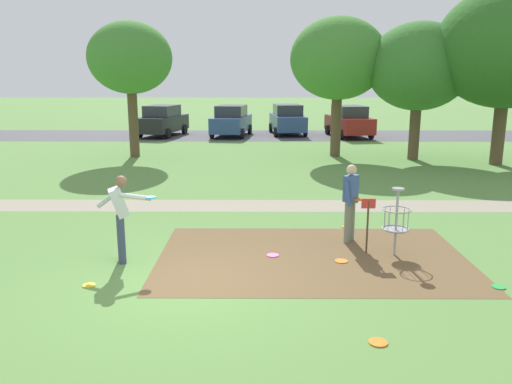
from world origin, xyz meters
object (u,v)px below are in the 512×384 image
player_throwing (121,213)px  parked_car_center_right (288,119)px  player_foreground_watching (351,199)px  frisbee_far_left (498,287)px  disc_golf_basket (393,219)px  frisbee_far_right (346,227)px  parked_car_center_left (231,121)px  tree_near_left (130,59)px  parked_car_leftmost (162,121)px  tree_near_right (419,67)px  frisbee_scattered_a (89,285)px  frisbee_mid_grass (273,255)px  parked_car_rightmost (349,121)px  frisbee_near_basket (378,342)px  frisbee_by_tee (341,261)px  tree_mid_left (338,59)px  tree_mid_center (508,48)px

player_throwing → parked_car_center_right: bearing=78.9°
player_foreground_watching → frisbee_far_left: size_ratio=7.60×
disc_golf_basket → player_throwing: size_ratio=0.81×
frisbee_far_right → parked_car_center_right: 20.16m
parked_car_center_left → tree_near_left: bearing=-115.7°
parked_car_leftmost → tree_near_right: bearing=-35.2°
frisbee_scattered_a → parked_car_center_right: size_ratio=0.05×
frisbee_mid_grass → frisbee_far_left: size_ratio=1.09×
player_foreground_watching → tree_near_right: 12.68m
player_foreground_watching → parked_car_rightmost: parked_car_rightmost is taller
frisbee_near_basket → frisbee_mid_grass: (-1.35, 3.45, 0.00)m
frisbee_near_basket → frisbee_mid_grass: size_ratio=1.05×
parked_car_leftmost → frisbee_by_tee: bearing=-70.8°
tree_near_left → tree_near_right: bearing=-3.2°
disc_golf_basket → frisbee_far_left: 2.31m
tree_mid_left → parked_car_center_right: tree_mid_left is taller
frisbee_far_left → parked_car_leftmost: (-9.99, 22.76, 0.91)m
tree_near_left → parked_car_center_left: size_ratio=1.33×
frisbee_mid_grass → player_throwing: bearing=-173.4°
frisbee_far_right → parked_car_leftmost: 20.80m
tree_near_left → parked_car_rightmost: bearing=35.5°
frisbee_far_left → frisbee_far_right: same height
disc_golf_basket → tree_mid_left: size_ratio=0.23×
frisbee_far_left → tree_near_right: size_ratio=0.04×
player_foreground_watching → frisbee_near_basket: 4.50m
disc_golf_basket → frisbee_mid_grass: disc_golf_basket is taller
parked_car_leftmost → frisbee_mid_grass: bearing=-73.8°
parked_car_rightmost → frisbee_by_tee: bearing=-100.0°
player_foreground_watching → tree_near_right: size_ratio=0.30×
player_throwing → tree_mid_center: tree_mid_center is taller
disc_golf_basket → parked_car_leftmost: parked_car_leftmost is taller
disc_golf_basket → tree_mid_center: size_ratio=0.20×
frisbee_by_tee → tree_mid_center: bearing=54.5°
player_foreground_watching → tree_mid_center: tree_mid_center is taller
frisbee_far_left → tree_near_right: (2.57, 13.88, 3.92)m
frisbee_scattered_a → parked_car_rightmost: size_ratio=0.05×
parked_car_center_left → frisbee_far_right: bearing=-78.8°
player_throwing → tree_near_left: size_ratio=0.29×
parked_car_center_right → tree_near_left: bearing=-128.9°
parked_car_center_left → frisbee_near_basket: bearing=-82.3°
parked_car_center_left → player_throwing: bearing=-92.6°
frisbee_near_basket → tree_near_right: size_ratio=0.04×
frisbee_by_tee → frisbee_scattered_a: 4.72m
frisbee_far_right → parked_car_center_left: (-3.79, 19.17, 0.91)m
tree_near_left → parked_car_center_left: bearing=64.3°
frisbee_by_tee → tree_near_right: 14.18m
frisbee_mid_grass → frisbee_scattered_a: same height
disc_golf_basket → parked_car_leftmost: (-8.56, 21.11, 0.17)m
tree_mid_center → parked_car_rightmost: bearing=114.1°
frisbee_by_tee → parked_car_center_left: parked_car_center_left is taller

